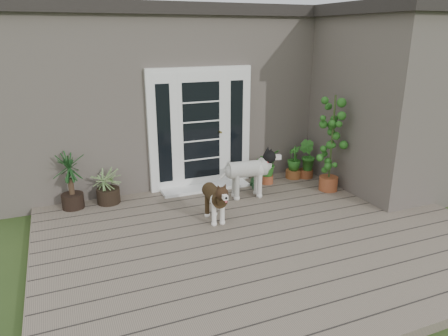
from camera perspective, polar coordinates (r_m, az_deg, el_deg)
name	(u,v)px	position (r m, az deg, el deg)	size (l,w,h in m)	color
deck	(267,238)	(5.94, 5.95, -9.56)	(6.20, 4.60, 0.12)	#6B5B4C
house_main	(178,93)	(9.30, -6.36, 10.27)	(7.40, 4.00, 3.10)	#665E54
roof_main	(176,14)	(9.22, -6.74, 20.48)	(7.60, 4.20, 0.20)	#2D2826
house_wing	(384,107)	(7.99, 21.25, 7.86)	(1.60, 2.40, 3.10)	#665E54
roof_wing	(396,9)	(7.90, 22.70, 19.69)	(1.80, 2.60, 0.20)	#2D2826
door_unit	(201,129)	(7.38, -3.25, 5.48)	(1.90, 0.14, 2.15)	white
door_step	(205,187)	(7.50, -2.60, -2.68)	(1.60, 0.40, 0.05)	white
brindle_dog	(214,202)	(6.15, -1.33, -4.73)	(0.31, 0.72, 0.60)	#3F2C17
white_dog	(247,177)	(7.01, 3.25, -1.20)	(0.38, 0.89, 0.74)	white
spider_plant	(107,184)	(7.04, -15.86, -2.11)	(0.63, 0.63, 0.67)	#83935A
yucca	(70,180)	(6.96, -20.52, -1.60)	(0.66, 0.66, 0.95)	black
herb_a	(267,169)	(7.72, 5.98, -0.17)	(0.43, 0.43, 0.55)	#205819
herb_b	(307,164)	(8.15, 11.37, 0.48)	(0.35, 0.35, 0.53)	#18561B
herb_c	(294,166)	(8.10, 9.64, 0.34)	(0.32, 0.32, 0.50)	#1E5E1A
sapling	(332,142)	(7.41, 14.70, 3.44)	(0.52, 0.52, 1.77)	#2B5E1A
clog_left	(256,188)	(7.44, 4.50, -2.75)	(0.13, 0.29, 0.09)	#16371D
clog_right	(253,182)	(7.74, 4.06, -1.91)	(0.13, 0.28, 0.08)	black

